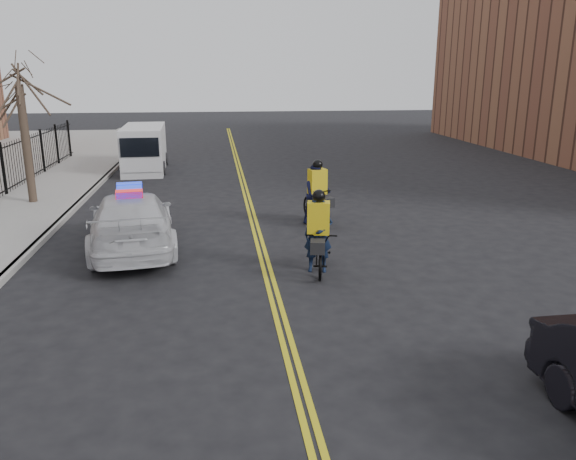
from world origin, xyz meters
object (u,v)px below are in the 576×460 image
at_px(police_cruiser, 132,221).
at_px(cargo_van, 144,149).
at_px(cyclist_near, 318,243).
at_px(cyclist_far, 317,199).

xyz_separation_m(police_cruiser, cargo_van, (-1.12, 12.74, 0.26)).
bearing_deg(police_cruiser, cargo_van, -92.63).
xyz_separation_m(cyclist_near, cyclist_far, (0.76, 4.33, 0.11)).
bearing_deg(cyclist_far, police_cruiser, -173.76).
distance_m(police_cruiser, cyclist_near, 5.14).
bearing_deg(cyclist_far, cargo_van, 106.73).
height_order(cyclist_near, cyclist_far, cyclist_far).
xyz_separation_m(police_cruiser, cyclist_near, (4.58, -2.34, -0.08)).
distance_m(cargo_van, cyclist_far, 12.54).
height_order(cargo_van, cyclist_far, cargo_van).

